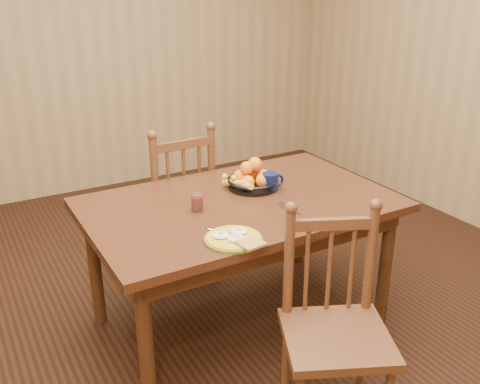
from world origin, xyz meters
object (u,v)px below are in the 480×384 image
breakfast_plate (234,238)px  coffee_mug (271,182)px  chair_near (335,328)px  dining_table (240,215)px  fruit_bowl (252,179)px  chair_far (175,204)px

breakfast_plate → coffee_mug: (0.47, 0.43, 0.04)m
coffee_mug → chair_near: bearing=-104.8°
dining_table → breakfast_plate: 0.47m
chair_near → coffee_mug: 0.95m
coffee_mug → fruit_bowl: size_ratio=0.41×
chair_near → fruit_bowl: chair_near is taller
chair_near → dining_table: bearing=114.4°
coffee_mug → fruit_bowl: fruit_bowl is taller
chair_near → fruit_bowl: (0.16, 0.95, 0.33)m
dining_table → breakfast_plate: bearing=-123.0°
dining_table → fruit_bowl: size_ratio=4.94×
chair_near → fruit_bowl: size_ratio=2.98×
chair_far → coffee_mug: chair_far is taller
breakfast_plate → dining_table: bearing=57.0°
fruit_bowl → chair_near: bearing=-99.5°
chair_near → breakfast_plate: (-0.24, 0.43, 0.29)m
fruit_bowl → breakfast_plate: bearing=-127.8°
chair_far → coffee_mug: size_ratio=7.60×
dining_table → fruit_bowl: fruit_bowl is taller
chair_far → chair_near: (0.08, -1.51, -0.02)m
chair_near → fruit_bowl: bearing=105.5°
dining_table → fruit_bowl: 0.24m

